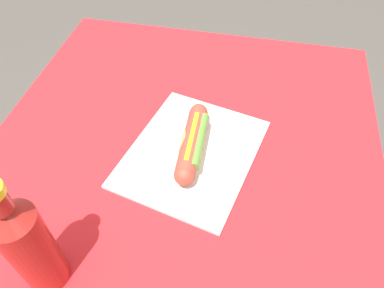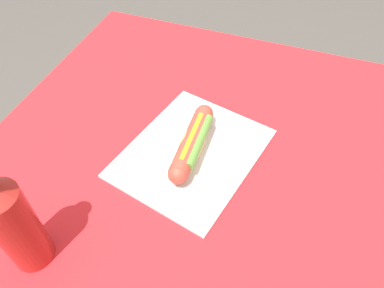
% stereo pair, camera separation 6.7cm
% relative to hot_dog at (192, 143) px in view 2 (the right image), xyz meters
% --- Properties ---
extents(dining_table, '(1.02, 0.79, 0.74)m').
position_rel_hot_dog_xyz_m(dining_table, '(0.07, -0.02, -0.19)').
color(dining_table, brown).
rests_on(dining_table, ground).
extents(paper_wrapper, '(0.34, 0.29, 0.01)m').
position_rel_hot_dog_xyz_m(paper_wrapper, '(0.00, -0.00, -0.03)').
color(paper_wrapper, silver).
rests_on(paper_wrapper, dining_table).
extents(hot_dog, '(0.20, 0.05, 0.05)m').
position_rel_hot_dog_xyz_m(hot_dog, '(0.00, 0.00, 0.00)').
color(hot_dog, tan).
rests_on(hot_dog, paper_wrapper).
extents(soda_bottle, '(0.06, 0.06, 0.24)m').
position_rel_hot_dog_xyz_m(soda_bottle, '(0.29, -0.17, 0.07)').
color(soda_bottle, maroon).
rests_on(soda_bottle, dining_table).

